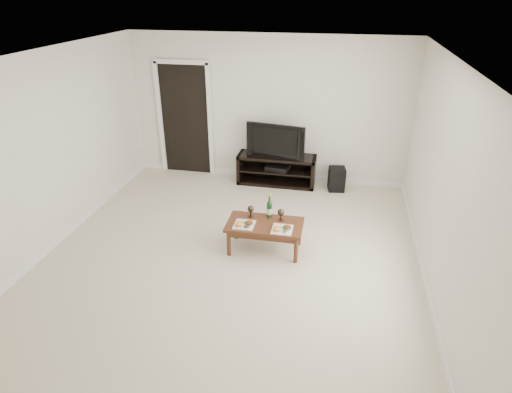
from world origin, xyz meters
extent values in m
plane|color=beige|center=(0.00, 0.00, 0.00)|extent=(5.50, 5.50, 0.00)
cube|color=white|center=(0.00, 2.77, 1.30)|extent=(5.00, 0.04, 2.60)
cube|color=white|center=(0.00, 0.00, 2.62)|extent=(5.00, 5.50, 0.04)
cube|color=black|center=(-1.55, 2.73, 1.02)|extent=(0.90, 0.02, 2.05)
cube|color=black|center=(0.23, 2.50, 0.28)|extent=(1.41, 0.45, 0.55)
imported|color=black|center=(0.23, 2.50, 0.86)|extent=(1.07, 0.31, 0.61)
cube|color=black|center=(0.26, 2.48, 0.33)|extent=(0.45, 0.38, 0.08)
cube|color=black|center=(1.32, 2.44, 0.21)|extent=(0.32, 0.32, 0.42)
cube|color=#522A16|center=(0.42, 0.29, 0.21)|extent=(1.03, 0.57, 0.42)
cube|color=white|center=(0.16, 0.18, 0.45)|extent=(0.27, 0.27, 0.07)
cube|color=white|center=(0.67, 0.16, 0.45)|extent=(0.27, 0.27, 0.07)
cylinder|color=#0E3612|center=(0.45, 0.49, 0.59)|extent=(0.07, 0.07, 0.35)
camera|label=1|loc=(1.30, -4.64, 3.33)|focal=30.00mm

